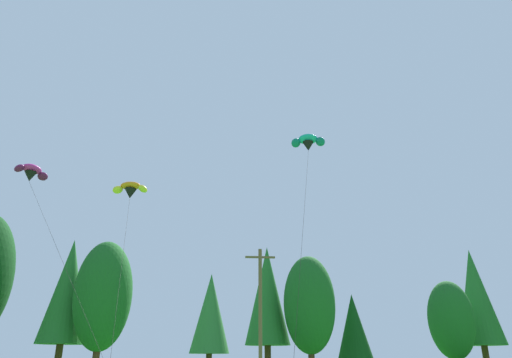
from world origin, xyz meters
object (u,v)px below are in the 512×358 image
Objects in this scene: parafoil_kite_far_magenta at (31,173)px; utility_pole at (260,313)px; parafoil_kite_mid_teal at (308,143)px; parafoil_kite_high_orange at (130,190)px.

utility_pole is at bearing 10.09° from parafoil_kite_far_magenta.
parafoil_kite_mid_teal is at bearing -4.27° from parafoil_kite_far_magenta.
parafoil_kite_high_orange is 7.52m from parafoil_kite_far_magenta.
parafoil_kite_far_magenta is (-7.22, 1.39, 1.57)m from parafoil_kite_high_orange.
parafoil_kite_mid_teal is at bearing -0.28° from parafoil_kite_high_orange.
utility_pole is 12.54m from parafoil_kite_high_orange.
parafoil_kite_mid_teal reaches higher than utility_pole.
parafoil_kite_far_magenta is (-19.38, 1.45, -2.29)m from parafoil_kite_mid_teal.
parafoil_kite_high_orange is 12.76m from parafoil_kite_mid_teal.
parafoil_kite_far_magenta is (-16.26, -2.89, 9.12)m from utility_pole.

